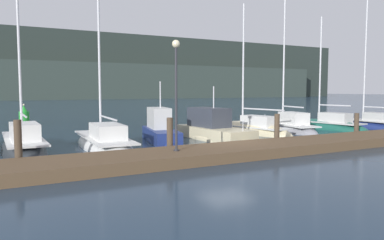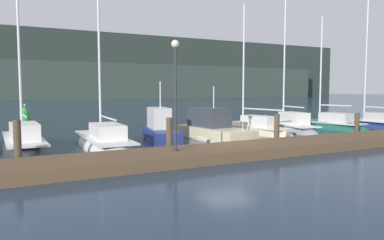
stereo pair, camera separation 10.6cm
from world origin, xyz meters
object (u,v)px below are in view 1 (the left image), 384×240
(sailboat_berth_8, at_px, (287,129))
(sailboat_berth_10, at_px, (370,126))
(channel_buoy, at_px, (24,118))
(sailboat_berth_4, at_px, (104,144))
(motorboat_berth_6, at_px, (214,134))
(motorboat_berth_5, at_px, (161,135))
(sailboat_berth_7, at_px, (249,132))
(sailboat_berth_3, at_px, (24,150))
(sailboat_berth_9, at_px, (326,127))
(dock_lamppost, at_px, (176,78))

(sailboat_berth_8, xyz_separation_m, sailboat_berth_10, (6.96, -1.54, 0.01))
(sailboat_berth_8, distance_m, channel_buoy, 20.93)
(sailboat_berth_4, relative_size, motorboat_berth_6, 1.64)
(motorboat_berth_6, xyz_separation_m, channel_buoy, (-9.44, 14.26, 0.36))
(motorboat_berth_5, relative_size, sailboat_berth_10, 0.47)
(sailboat_berth_7, bearing_deg, sailboat_berth_3, -174.29)
(sailboat_berth_3, relative_size, motorboat_berth_6, 1.64)
(motorboat_berth_6, relative_size, sailboat_berth_9, 0.69)
(motorboat_berth_5, distance_m, sailboat_berth_7, 7.01)
(motorboat_berth_6, bearing_deg, sailboat_berth_4, 179.26)
(sailboat_berth_3, distance_m, sailboat_berth_9, 20.98)
(sailboat_berth_9, bearing_deg, sailboat_berth_8, 175.15)
(motorboat_berth_5, bearing_deg, sailboat_berth_10, -2.70)
(sailboat_berth_3, distance_m, sailboat_berth_8, 17.47)
(channel_buoy, distance_m, dock_lamppost, 20.26)
(sailboat_berth_3, relative_size, sailboat_berth_4, 1.00)
(sailboat_berth_4, distance_m, sailboat_berth_9, 17.17)
(motorboat_berth_6, relative_size, sailboat_berth_7, 0.66)
(sailboat_berth_3, xyz_separation_m, motorboat_berth_5, (7.23, 0.54, 0.21))
(motorboat_berth_5, bearing_deg, sailboat_berth_8, 4.09)
(sailboat_berth_7, height_order, sailboat_berth_10, sailboat_berth_10)
(motorboat_berth_5, height_order, motorboat_berth_6, motorboat_berth_5)
(sailboat_berth_3, xyz_separation_m, channel_buoy, (0.98, 14.20, 0.53))
(sailboat_berth_7, height_order, dock_lamppost, sailboat_berth_7)
(motorboat_berth_5, height_order, sailboat_berth_9, sailboat_berth_9)
(motorboat_berth_6, xyz_separation_m, sailboat_berth_8, (7.00, 1.33, -0.15))
(sailboat_berth_7, bearing_deg, motorboat_berth_6, -158.42)
(sailboat_berth_3, bearing_deg, motorboat_berth_6, -0.36)
(sailboat_berth_8, distance_m, sailboat_berth_9, 3.54)
(sailboat_berth_8, relative_size, sailboat_berth_10, 0.92)
(motorboat_berth_6, bearing_deg, sailboat_berth_7, 21.58)
(sailboat_berth_8, bearing_deg, channel_buoy, 141.83)
(sailboat_berth_3, bearing_deg, dock_lamppost, -44.86)
(sailboat_berth_9, relative_size, dock_lamppost, 2.03)
(motorboat_berth_5, xyz_separation_m, sailboat_berth_8, (10.20, 0.73, -0.19))
(sailboat_berth_3, relative_size, sailboat_berth_9, 1.13)
(sailboat_berth_7, height_order, channel_buoy, sailboat_berth_7)
(sailboat_berth_7, relative_size, sailboat_berth_10, 0.85)
(channel_buoy, bearing_deg, sailboat_berth_3, -93.95)
(motorboat_berth_5, bearing_deg, sailboat_berth_4, -171.35)
(motorboat_berth_5, height_order, channel_buoy, motorboat_berth_5)
(motorboat_berth_5, distance_m, sailboat_berth_10, 17.18)
(channel_buoy, bearing_deg, sailboat_berth_10, -31.72)
(sailboat_berth_10, height_order, channel_buoy, sailboat_berth_10)
(sailboat_berth_3, height_order, sailboat_berth_4, sailboat_berth_4)
(sailboat_berth_10, bearing_deg, motorboat_berth_5, 177.30)
(sailboat_berth_7, bearing_deg, sailboat_berth_4, -172.32)
(sailboat_berth_3, bearing_deg, channel_buoy, 86.05)
(sailboat_berth_4, relative_size, motorboat_berth_5, 1.97)
(motorboat_berth_5, xyz_separation_m, sailboat_berth_10, (17.16, -0.81, -0.18))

